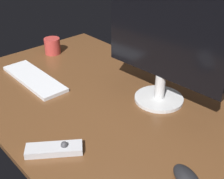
{
  "coord_description": "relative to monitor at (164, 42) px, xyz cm",
  "views": [
    {
      "loc": [
        76.19,
        -65.21,
        66.87
      ],
      "look_at": [
        1.36,
        1.75,
        8.0
      ],
      "focal_mm": 48.23,
      "sensor_mm": 36.0,
      "label": 1
    }
  ],
  "objects": [
    {
      "name": "desk",
      "position": [
        -12.52,
        -17.03,
        -25.7
      ],
      "size": [
        140.0,
        84.0,
        2.0
      ],
      "primitive_type": "cube",
      "color": "brown",
      "rests_on": "ground"
    },
    {
      "name": "monitor",
      "position": [
        0.0,
        0.0,
        0.0
      ],
      "size": [
        51.14,
        19.52,
        44.11
      ],
      "rotation": [
        0.0,
        0.0,
        0.06
      ],
      "color": "silver",
      "rests_on": "desk"
    },
    {
      "name": "keyboard",
      "position": [
        -48.57,
        -28.97,
        -23.93
      ],
      "size": [
        38.14,
        12.18,
        1.54
      ],
      "primitive_type": "cube",
      "rotation": [
        0.0,
        0.0,
        -0.01
      ],
      "color": "silver",
      "rests_on": "desk"
    },
    {
      "name": "computer_mouse",
      "position": [
        33.24,
        -27.13,
        -23.14
      ],
      "size": [
        12.37,
        9.63,
        3.13
      ],
      "primitive_type": "ellipsoid",
      "rotation": [
        0.0,
        0.0,
        -0.38
      ],
      "color": "black",
      "rests_on": "desk"
    },
    {
      "name": "media_remote",
      "position": [
        -1.78,
        -47.82,
        -23.52
      ],
      "size": [
        14.76,
        17.55,
        3.72
      ],
      "rotation": [
        0.0,
        0.0,
        0.95
      ],
      "color": "#B7B7BC",
      "rests_on": "desk"
    },
    {
      "name": "coffee_mug",
      "position": [
        -68.8,
        -6.27,
        -20.55
      ],
      "size": [
        8.34,
        8.34,
        8.32
      ],
      "primitive_type": "cylinder",
      "color": "#B23833",
      "rests_on": "desk"
    }
  ]
}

